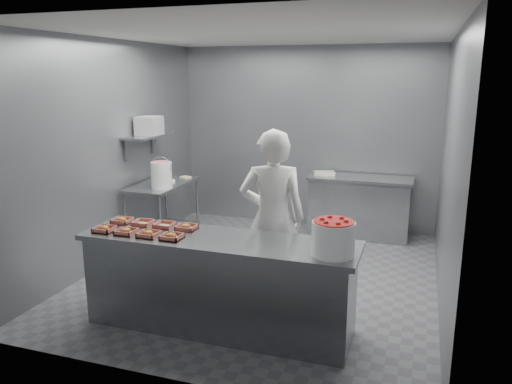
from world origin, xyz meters
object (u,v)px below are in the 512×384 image
at_px(service_counter, 219,283).
at_px(prep_table, 163,205).
at_px(tray_0, 104,229).
at_px(glaze_bucket, 161,174).
at_px(tray_3, 172,236).
at_px(appliance, 149,125).
at_px(worker, 272,219).
at_px(tray_4, 122,220).
at_px(strawberry_tub, 333,237).
at_px(tray_1, 126,231).
at_px(tray_7, 186,227).
at_px(back_counter, 359,207).
at_px(tray_6, 165,225).
at_px(tray_2, 149,234).
at_px(tray_5, 143,223).

bearing_deg(service_counter, prep_table, 130.24).
height_order(tray_0, glaze_bucket, glaze_bucket).
distance_m(tray_0, glaze_bucket, 1.89).
bearing_deg(tray_3, service_counter, 21.01).
xyz_separation_m(tray_0, appliance, (-0.71, 2.12, 0.77)).
bearing_deg(worker, tray_4, 4.67).
bearing_deg(strawberry_tub, tray_0, -178.84).
bearing_deg(worker, appliance, -46.77).
distance_m(service_counter, tray_1, 1.00).
xyz_separation_m(tray_7, glaze_bucket, (-1.12, 1.54, 0.16)).
bearing_deg(worker, prep_table, -48.55).
xyz_separation_m(prep_table, worker, (1.97, -1.26, 0.33)).
xyz_separation_m(back_counter, tray_6, (-1.53, -3.10, 0.47)).
relative_size(back_counter, worker, 0.81).
xyz_separation_m(service_counter, tray_0, (-1.11, -0.15, 0.47)).
distance_m(prep_table, tray_0, 2.19).
height_order(tray_2, tray_6, tray_2).
bearing_deg(appliance, tray_3, -58.78).
relative_size(tray_0, glaze_bucket, 0.45).
height_order(service_counter, tray_4, tray_4).
height_order(tray_7, worker, worker).
xyz_separation_m(tray_2, tray_6, (0.00, 0.30, -0.00)).
bearing_deg(back_counter, tray_3, -110.81).
bearing_deg(tray_6, tray_2, -90.57).
height_order(tray_2, strawberry_tub, strawberry_tub).
relative_size(service_counter, tray_5, 13.88).
height_order(back_counter, tray_5, tray_5).
distance_m(prep_table, worker, 2.36).
bearing_deg(appliance, prep_table, -8.50).
bearing_deg(strawberry_tub, appliance, 144.44).
bearing_deg(tray_2, tray_0, 180.00).
xyz_separation_m(tray_2, tray_4, (-0.48, 0.30, 0.00)).
bearing_deg(service_counter, tray_7, 158.98).
distance_m(tray_7, worker, 0.89).
bearing_deg(prep_table, tray_7, -55.05).
relative_size(tray_2, worker, 0.10).
relative_size(service_counter, strawberry_tub, 7.27).
bearing_deg(prep_table, tray_4, -73.37).
bearing_deg(worker, tray_5, 8.42).
bearing_deg(strawberry_tub, glaze_bucket, 145.22).
height_order(tray_7, appliance, appliance).
height_order(prep_table, tray_7, tray_7).
relative_size(tray_3, strawberry_tub, 0.52).
distance_m(tray_1, tray_6, 0.39).
bearing_deg(tray_7, worker, 36.99).
height_order(service_counter, tray_5, tray_5).
bearing_deg(tray_7, strawberry_tub, -9.91).
bearing_deg(tray_5, tray_7, -0.00).
xyz_separation_m(prep_table, tray_6, (1.02, -1.80, 0.33)).
distance_m(prep_table, tray_3, 2.47).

